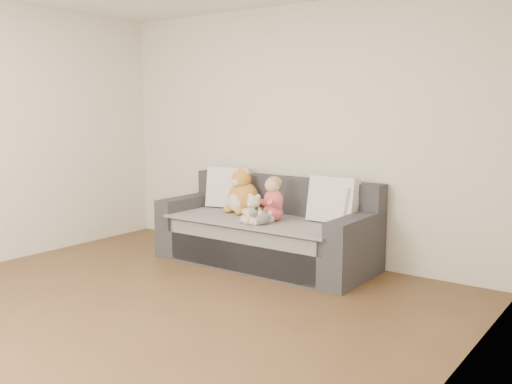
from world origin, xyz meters
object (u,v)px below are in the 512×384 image
(sofa, at_px, (267,233))
(plush_cat, at_px, (243,195))
(sippy_cup, at_px, (251,214))
(teddy_bear, at_px, (254,212))
(toddler, at_px, (270,202))

(sofa, xyz_separation_m, plush_cat, (-0.34, 0.04, 0.35))
(plush_cat, distance_m, sippy_cup, 0.42)
(sofa, distance_m, teddy_bear, 0.47)
(plush_cat, bearing_deg, sofa, 2.41)
(sofa, height_order, teddy_bear, sofa)
(toddler, xyz_separation_m, plush_cat, (-0.49, 0.20, 0.00))
(sofa, relative_size, teddy_bear, 7.43)
(toddler, distance_m, sippy_cup, 0.23)
(sofa, bearing_deg, sippy_cup, -99.45)
(toddler, relative_size, teddy_bear, 1.53)
(toddler, distance_m, teddy_bear, 0.23)
(teddy_bear, relative_size, sippy_cup, 2.49)
(sofa, bearing_deg, teddy_bear, -74.95)
(plush_cat, xyz_separation_m, teddy_bear, (0.44, -0.41, -0.07))
(teddy_bear, bearing_deg, sippy_cup, 131.38)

